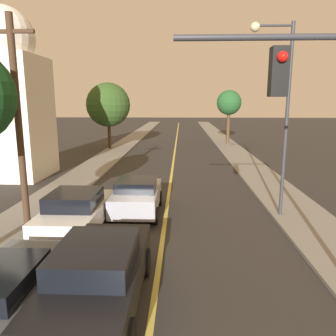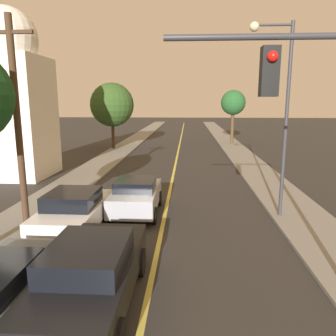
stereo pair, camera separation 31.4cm
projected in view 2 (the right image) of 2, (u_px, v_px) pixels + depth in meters
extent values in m
cube|color=#2D2B28|center=(180.00, 143.00, 38.00)|extent=(8.84, 80.00, 0.01)
cube|color=#D1C14C|center=(180.00, 143.00, 38.00)|extent=(0.16, 76.00, 0.00)
cube|color=gray|center=(132.00, 142.00, 38.33)|extent=(2.50, 80.00, 0.12)
cube|color=gray|center=(229.00, 143.00, 37.65)|extent=(2.50, 80.00, 0.12)
cube|color=black|center=(92.00, 277.00, 7.55)|extent=(1.91, 4.82, 0.75)
cube|color=black|center=(88.00, 255.00, 7.24)|extent=(1.68, 2.17, 0.52)
cylinder|color=black|center=(76.00, 260.00, 9.14)|extent=(0.22, 0.75, 0.75)
cylinder|color=black|center=(140.00, 262.00, 9.03)|extent=(0.22, 0.75, 0.75)
cylinder|color=black|center=(23.00, 334.00, 6.22)|extent=(0.22, 0.75, 0.75)
cube|color=#A5A8B2|center=(136.00, 197.00, 13.98)|extent=(1.82, 3.81, 0.77)
cube|color=black|center=(135.00, 184.00, 13.71)|extent=(1.60, 1.71, 0.42)
cylinder|color=black|center=(122.00, 197.00, 15.26)|extent=(0.22, 0.68, 0.68)
cylinder|color=black|center=(159.00, 198.00, 15.16)|extent=(0.22, 0.68, 0.68)
cylinder|color=black|center=(110.00, 215.00, 12.95)|extent=(0.22, 0.68, 0.68)
cylinder|color=black|center=(154.00, 215.00, 12.85)|extent=(0.22, 0.68, 0.68)
cylinder|color=black|center=(59.00, 276.00, 8.42)|extent=(0.22, 0.63, 0.63)
cube|color=white|center=(75.00, 213.00, 12.05)|extent=(1.93, 4.27, 0.67)
cube|color=black|center=(73.00, 199.00, 11.76)|extent=(1.70, 1.92, 0.52)
cylinder|color=black|center=(65.00, 209.00, 13.46)|extent=(0.22, 0.75, 0.75)
cylinder|color=black|center=(108.00, 210.00, 13.35)|extent=(0.22, 0.75, 0.75)
cylinder|color=black|center=(35.00, 235.00, 10.87)|extent=(0.22, 0.75, 0.75)
cylinder|color=black|center=(89.00, 236.00, 10.76)|extent=(0.22, 0.75, 0.75)
cylinder|color=#333338|center=(284.00, 37.00, 5.89)|extent=(4.35, 0.12, 0.12)
cube|color=black|center=(269.00, 72.00, 6.03)|extent=(0.32, 0.28, 0.90)
sphere|color=red|center=(273.00, 56.00, 5.80)|extent=(0.20, 0.20, 0.20)
cylinder|color=#333338|center=(286.00, 123.00, 12.80)|extent=(0.14, 0.14, 7.54)
cylinder|color=#333338|center=(274.00, 25.00, 12.13)|extent=(1.41, 0.09, 0.09)
sphere|color=beige|center=(254.00, 27.00, 12.18)|extent=(0.36, 0.36, 0.36)
cylinder|color=#422D1E|center=(18.00, 127.00, 11.47)|extent=(0.24, 0.24, 7.47)
cube|color=#422D1E|center=(9.00, 32.00, 10.85)|extent=(1.60, 0.12, 0.12)
cylinder|color=#3D2B1C|center=(113.00, 134.00, 32.93)|extent=(0.30, 0.30, 2.81)
sphere|color=#2D4C1E|center=(112.00, 105.00, 32.35)|extent=(4.31, 4.31, 4.31)
cylinder|color=#4C3823|center=(232.00, 127.00, 36.66)|extent=(0.36, 0.36, 3.58)
sphere|color=#235628|center=(233.00, 103.00, 36.11)|extent=(2.72, 2.72, 2.72)
cube|color=silver|center=(14.00, 118.00, 20.54)|extent=(4.17, 4.17, 7.45)
sphere|color=silver|center=(6.00, 38.00, 19.60)|extent=(3.66, 3.66, 3.66)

